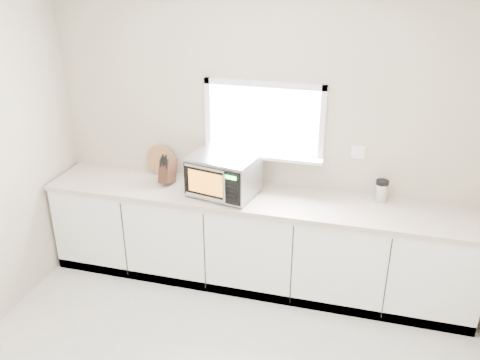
% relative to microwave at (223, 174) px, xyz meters
% --- Properties ---
extents(back_wall, '(4.00, 0.17, 2.70)m').
position_rel_microwave_xyz_m(back_wall, '(0.29, 0.33, 0.25)').
color(back_wall, '#BEAB97').
rests_on(back_wall, ground).
extents(cabinets, '(3.92, 0.60, 0.88)m').
position_rel_microwave_xyz_m(cabinets, '(0.29, 0.04, -0.67)').
color(cabinets, white).
rests_on(cabinets, ground).
extents(countertop, '(3.92, 0.64, 0.04)m').
position_rel_microwave_xyz_m(countertop, '(0.29, 0.03, -0.21)').
color(countertop, beige).
rests_on(countertop, cabinets).
extents(microwave, '(0.65, 0.55, 0.37)m').
position_rel_microwave_xyz_m(microwave, '(0.00, 0.00, 0.00)').
color(microwave, black).
rests_on(microwave, countertop).
extents(knife_block, '(0.13, 0.23, 0.31)m').
position_rel_microwave_xyz_m(knife_block, '(-0.57, 0.08, -0.06)').
color(knife_block, '#412517').
rests_on(knife_block, countertop).
extents(cutting_board, '(0.30, 0.07, 0.30)m').
position_rel_microwave_xyz_m(cutting_board, '(-0.72, 0.28, -0.05)').
color(cutting_board, '#A97641').
rests_on(cutting_board, countertop).
extents(coffee_grinder, '(0.12, 0.12, 0.20)m').
position_rel_microwave_xyz_m(coffee_grinder, '(1.38, 0.23, -0.09)').
color(coffee_grinder, '#B5B8BD').
rests_on(coffee_grinder, countertop).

